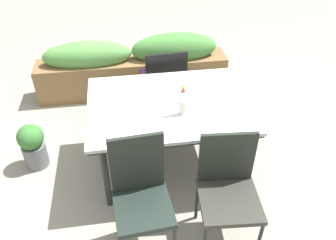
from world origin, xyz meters
TOP-DOWN VIEW (x-y plane):
  - ground_plane at (0.00, 0.00)m, footprint 12.00×12.00m
  - dining_table at (0.06, 0.04)m, footprint 1.45×1.11m
  - chair_near_left at (-0.27, -0.81)m, footprint 0.45×0.45m
  - chair_far_side at (0.15, 0.89)m, footprint 0.51×0.51m
  - chair_near_right at (0.39, -0.81)m, footprint 0.49×0.49m
  - flower_vase at (0.16, -0.15)m, footprint 0.07×0.07m
  - planter_box at (-0.17, 1.51)m, footprint 2.45×0.41m
  - potted_plant at (-1.27, 0.24)m, footprint 0.26×0.26m

SIDE VIEW (x-z plane):
  - ground_plane at x=0.00m, z-range 0.00..0.00m
  - potted_plant at x=-1.27m, z-range 0.01..0.50m
  - planter_box at x=-0.17m, z-range -0.02..0.77m
  - chair_near_right at x=0.39m, z-range 0.06..0.99m
  - chair_far_side at x=0.15m, z-range 0.08..0.98m
  - chair_near_left at x=-0.27m, z-range 0.07..1.08m
  - dining_table at x=0.06m, z-range 0.32..1.08m
  - flower_vase at x=0.16m, z-range 0.73..1.02m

